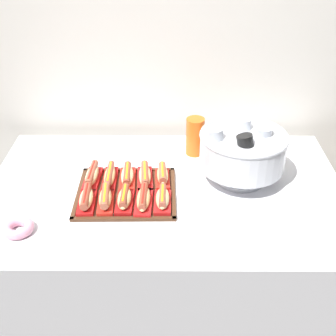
% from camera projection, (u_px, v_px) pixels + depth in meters
% --- Properties ---
extents(ground_plane, '(10.00, 10.00, 0.00)m').
position_uv_depth(ground_plane, '(166.00, 312.00, 2.28)').
color(ground_plane, '#38332D').
extents(back_wall, '(6.00, 0.10, 2.60)m').
position_uv_depth(back_wall, '(167.00, 25.00, 2.10)').
color(back_wall, silver).
rests_on(back_wall, ground_plane).
extents(buffet_table, '(1.51, 0.95, 0.78)m').
position_uv_depth(buffet_table, '(166.00, 254.00, 2.07)').
color(buffet_table, silver).
rests_on(buffet_table, ground_plane).
extents(serving_tray, '(0.41, 0.37, 0.01)m').
position_uv_depth(serving_tray, '(126.00, 193.00, 1.84)').
color(serving_tray, '#472B19').
rests_on(serving_tray, buffet_table).
extents(hot_dog_0, '(0.07, 0.17, 0.06)m').
position_uv_depth(hot_dog_0, '(86.00, 199.00, 1.75)').
color(hot_dog_0, '#B21414').
rests_on(hot_dog_0, serving_tray).
extents(hot_dog_1, '(0.07, 0.16, 0.06)m').
position_uv_depth(hot_dog_1, '(105.00, 199.00, 1.75)').
color(hot_dog_1, red).
rests_on(hot_dog_1, serving_tray).
extents(hot_dog_2, '(0.07, 0.15, 0.06)m').
position_uv_depth(hot_dog_2, '(124.00, 199.00, 1.75)').
color(hot_dog_2, '#B21414').
rests_on(hot_dog_2, serving_tray).
extents(hot_dog_3, '(0.07, 0.18, 0.06)m').
position_uv_depth(hot_dog_3, '(144.00, 199.00, 1.75)').
color(hot_dog_3, red).
rests_on(hot_dog_3, serving_tray).
extents(hot_dog_4, '(0.07, 0.15, 0.06)m').
position_uv_depth(hot_dog_4, '(163.00, 199.00, 1.75)').
color(hot_dog_4, red).
rests_on(hot_dog_4, serving_tray).
extents(hot_dog_5, '(0.07, 0.18, 0.06)m').
position_uv_depth(hot_dog_5, '(92.00, 176.00, 1.89)').
color(hot_dog_5, red).
rests_on(hot_dog_5, serving_tray).
extents(hot_dog_6, '(0.06, 0.18, 0.06)m').
position_uv_depth(hot_dog_6, '(110.00, 177.00, 1.89)').
color(hot_dog_6, '#B21414').
rests_on(hot_dog_6, serving_tray).
extents(hot_dog_7, '(0.07, 0.17, 0.06)m').
position_uv_depth(hot_dog_7, '(127.00, 176.00, 1.89)').
color(hot_dog_7, red).
rests_on(hot_dog_7, serving_tray).
extents(hot_dog_8, '(0.08, 0.19, 0.06)m').
position_uv_depth(hot_dog_8, '(145.00, 176.00, 1.89)').
color(hot_dog_8, red).
rests_on(hot_dog_8, serving_tray).
extents(hot_dog_9, '(0.07, 0.15, 0.06)m').
position_uv_depth(hot_dog_9, '(163.00, 175.00, 1.89)').
color(hot_dog_9, red).
rests_on(hot_dog_9, serving_tray).
extents(punch_bowl, '(0.37, 0.37, 0.26)m').
position_uv_depth(punch_bowl, '(243.00, 150.00, 1.85)').
color(punch_bowl, silver).
rests_on(punch_bowl, buffet_table).
extents(cup_stack, '(0.09, 0.09, 0.18)m').
position_uv_depth(cup_stack, '(195.00, 136.00, 2.07)').
color(cup_stack, '#EA5B19').
rests_on(cup_stack, buffet_table).
extents(donut, '(0.12, 0.12, 0.04)m').
position_uv_depth(donut, '(18.00, 228.00, 1.63)').
color(donut, pink).
rests_on(donut, buffet_table).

